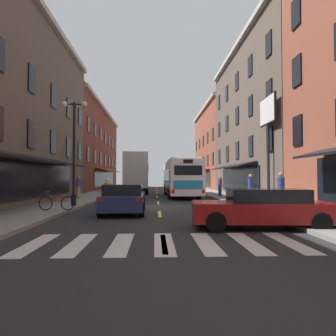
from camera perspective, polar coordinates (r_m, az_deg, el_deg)
The scene contains 19 objects.
ground_plane at distance 18.14m, azimuth -1.71°, elevation -7.32°, with size 34.80×80.00×0.10m, color #28282B.
lane_centre_dashes at distance 17.89m, azimuth -1.70°, elevation -7.23°, with size 0.14×73.90×0.01m.
crosswalk_near at distance 8.23m, azimuth -0.76°, elevation -13.69°, with size 7.10×2.80×0.01m.
sidewalk_left at distance 18.99m, azimuth -19.94°, elevation -6.61°, with size 3.00×80.00×0.14m, color gray.
sidewalk_right at distance 19.14m, azimuth 16.36°, elevation -6.60°, with size 3.00×80.00×0.14m, color gray.
storefront_row_right at distance 23.45m, azimuth 27.78°, elevation 10.14°, with size 9.44×79.90×14.18m.
billboard_sign at distance 21.13m, azimuth 17.93°, elevation 8.03°, with size 0.40×2.61×6.81m.
transit_bus at distance 27.98m, azimuth 2.32°, elevation -1.78°, with size 2.77×11.12×3.24m.
box_truck at distance 32.49m, azimuth -5.89°, elevation -1.04°, with size 2.68×7.28×4.17m.
sedan_near at distance 41.75m, azimuth -5.21°, elevation -3.19°, with size 1.99×4.42×1.29m.
sedan_mid at distance 10.96m, azimuth 16.98°, elevation -7.04°, with size 4.74×2.29×1.33m.
sedan_far at distance 15.00m, azimuth -8.14°, elevation -5.58°, with size 2.06×4.43×1.38m.
motorcycle_rider at distance 18.91m, azimuth -11.16°, elevation -4.76°, with size 0.62×2.07×1.66m.
bicycle_near at distance 15.84m, azimuth -19.81°, elevation -6.02°, with size 1.71×0.48×0.91m.
pedestrian_near at distance 24.53m, azimuth -16.12°, elevation -3.23°, with size 0.53×0.42×1.72m.
pedestrian_mid at distance 26.52m, azimuth 9.55°, elevation -3.24°, with size 0.36×0.36×1.70m.
pedestrian_far at distance 16.89m, azimuth 20.11°, elevation -3.75°, with size 0.36×0.36×1.83m.
pedestrian_rear at distance 21.22m, azimuth 14.98°, elevation -3.43°, with size 0.36×0.36×1.79m.
street_lamp_twin at distance 18.22m, azimuth -16.94°, elevation 3.57°, with size 1.42×0.32×5.87m.
Camera 1 is at (-0.24, -18.05, 1.70)m, focal length 33.08 mm.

